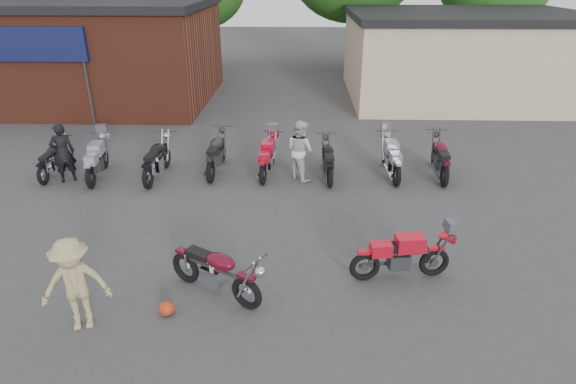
{
  "coord_description": "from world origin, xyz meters",
  "views": [
    {
      "loc": [
        1.2,
        -7.66,
        5.42
      ],
      "look_at": [
        0.93,
        2.09,
        0.9
      ],
      "focal_mm": 30.0,
      "sensor_mm": 36.0,
      "label": 1
    }
  ],
  "objects_px": {
    "row_bike_0": "(53,158)",
    "row_bike_2": "(157,157)",
    "row_bike_6": "(391,156)",
    "person_dark": "(63,153)",
    "person_light": "(300,150)",
    "vintage_motorcycle": "(216,268)",
    "row_bike_5": "(328,158)",
    "row_bike_1": "(96,158)",
    "helmet": "(167,308)",
    "sportbike": "(403,253)",
    "row_bike_4": "(268,155)",
    "row_bike_3": "(216,152)",
    "person_tan": "(75,285)",
    "row_bike_7": "(441,156)"
  },
  "relations": [
    {
      "from": "person_dark",
      "to": "row_bike_0",
      "type": "xyz_separation_m",
      "value": [
        -0.56,
        0.43,
        -0.32
      ]
    },
    {
      "from": "person_tan",
      "to": "row_bike_4",
      "type": "bearing_deg",
      "value": 52.34
    },
    {
      "from": "vintage_motorcycle",
      "to": "row_bike_2",
      "type": "height_order",
      "value": "row_bike_2"
    },
    {
      "from": "person_dark",
      "to": "person_tan",
      "type": "distance_m",
      "value": 6.68
    },
    {
      "from": "row_bike_2",
      "to": "row_bike_6",
      "type": "bearing_deg",
      "value": -84.05
    },
    {
      "from": "row_bike_6",
      "to": "vintage_motorcycle",
      "type": "bearing_deg",
      "value": 142.05
    },
    {
      "from": "helmet",
      "to": "person_light",
      "type": "height_order",
      "value": "person_light"
    },
    {
      "from": "row_bike_7",
      "to": "row_bike_2",
      "type": "bearing_deg",
      "value": 96.84
    },
    {
      "from": "sportbike",
      "to": "row_bike_1",
      "type": "height_order",
      "value": "row_bike_1"
    },
    {
      "from": "row_bike_5",
      "to": "row_bike_1",
      "type": "bearing_deg",
      "value": 89.49
    },
    {
      "from": "vintage_motorcycle",
      "to": "row_bike_6",
      "type": "height_order",
      "value": "row_bike_6"
    },
    {
      "from": "sportbike",
      "to": "person_dark",
      "type": "relative_size",
      "value": 1.12
    },
    {
      "from": "person_dark",
      "to": "person_tan",
      "type": "relative_size",
      "value": 1.01
    },
    {
      "from": "row_bike_0",
      "to": "row_bike_3",
      "type": "xyz_separation_m",
      "value": [
        4.65,
        0.39,
        0.1
      ]
    },
    {
      "from": "sportbike",
      "to": "row_bike_5",
      "type": "xyz_separation_m",
      "value": [
        -1.18,
        4.97,
        0.02
      ]
    },
    {
      "from": "row_bike_2",
      "to": "row_bike_3",
      "type": "distance_m",
      "value": 1.68
    },
    {
      "from": "row_bike_0",
      "to": "row_bike_7",
      "type": "height_order",
      "value": "row_bike_7"
    },
    {
      "from": "row_bike_6",
      "to": "row_bike_7",
      "type": "xyz_separation_m",
      "value": [
        1.4,
        0.02,
        0.02
      ]
    },
    {
      "from": "row_bike_3",
      "to": "row_bike_4",
      "type": "distance_m",
      "value": 1.51
    },
    {
      "from": "row_bike_1",
      "to": "row_bike_3",
      "type": "relative_size",
      "value": 0.95
    },
    {
      "from": "vintage_motorcycle",
      "to": "row_bike_7",
      "type": "bearing_deg",
      "value": 78.05
    },
    {
      "from": "row_bike_3",
      "to": "row_bike_5",
      "type": "height_order",
      "value": "row_bike_3"
    },
    {
      "from": "row_bike_0",
      "to": "row_bike_2",
      "type": "bearing_deg",
      "value": -92.84
    },
    {
      "from": "helmet",
      "to": "person_tan",
      "type": "distance_m",
      "value": 1.53
    },
    {
      "from": "sportbike",
      "to": "person_light",
      "type": "xyz_separation_m",
      "value": [
        -1.98,
        4.81,
        0.31
      ]
    },
    {
      "from": "vintage_motorcycle",
      "to": "row_bike_7",
      "type": "distance_m",
      "value": 7.97
    },
    {
      "from": "person_dark",
      "to": "row_bike_3",
      "type": "height_order",
      "value": "person_dark"
    },
    {
      "from": "helmet",
      "to": "row_bike_2",
      "type": "height_order",
      "value": "row_bike_2"
    },
    {
      "from": "sportbike",
      "to": "row_bike_4",
      "type": "bearing_deg",
      "value": 111.46
    },
    {
      "from": "helmet",
      "to": "row_bike_0",
      "type": "distance_m",
      "value": 7.79
    },
    {
      "from": "row_bike_0",
      "to": "row_bike_1",
      "type": "distance_m",
      "value": 1.33
    },
    {
      "from": "row_bike_0",
      "to": "row_bike_6",
      "type": "height_order",
      "value": "row_bike_6"
    },
    {
      "from": "helmet",
      "to": "row_bike_2",
      "type": "bearing_deg",
      "value": 106.59
    },
    {
      "from": "sportbike",
      "to": "row_bike_3",
      "type": "xyz_separation_m",
      "value": [
        -4.41,
        5.27,
        0.08
      ]
    },
    {
      "from": "vintage_motorcycle",
      "to": "row_bike_4",
      "type": "height_order",
      "value": "vintage_motorcycle"
    },
    {
      "from": "row_bike_6",
      "to": "row_bike_7",
      "type": "distance_m",
      "value": 1.4
    },
    {
      "from": "vintage_motorcycle",
      "to": "sportbike",
      "type": "xyz_separation_m",
      "value": [
        3.45,
        0.65,
        -0.03
      ]
    },
    {
      "from": "helmet",
      "to": "row_bike_0",
      "type": "xyz_separation_m",
      "value": [
        -4.82,
        6.1,
        0.4
      ]
    },
    {
      "from": "row_bike_0",
      "to": "row_bike_4",
      "type": "bearing_deg",
      "value": -89.21
    },
    {
      "from": "row_bike_0",
      "to": "row_bike_5",
      "type": "relative_size",
      "value": 0.92
    },
    {
      "from": "helmet",
      "to": "row_bike_1",
      "type": "xyz_separation_m",
      "value": [
        -3.5,
        5.98,
        0.46
      ]
    },
    {
      "from": "row_bike_0",
      "to": "row_bike_1",
      "type": "height_order",
      "value": "row_bike_1"
    },
    {
      "from": "person_light",
      "to": "vintage_motorcycle",
      "type": "bearing_deg",
      "value": 118.88
    },
    {
      "from": "person_tan",
      "to": "row_bike_1",
      "type": "height_order",
      "value": "person_tan"
    },
    {
      "from": "row_bike_4",
      "to": "row_bike_7",
      "type": "xyz_separation_m",
      "value": [
        4.93,
        0.03,
        0.03
      ]
    },
    {
      "from": "helmet",
      "to": "row_bike_5",
      "type": "bearing_deg",
      "value": 63.78
    },
    {
      "from": "row_bike_0",
      "to": "row_bike_7",
      "type": "xyz_separation_m",
      "value": [
        11.09,
        0.27,
        0.08
      ]
    },
    {
      "from": "helmet",
      "to": "row_bike_3",
      "type": "relative_size",
      "value": 0.13
    },
    {
      "from": "row_bike_0",
      "to": "row_bike_5",
      "type": "xyz_separation_m",
      "value": [
        7.87,
        0.1,
        0.04
      ]
    },
    {
      "from": "helmet",
      "to": "row_bike_6",
      "type": "bearing_deg",
      "value": 52.51
    }
  ]
}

